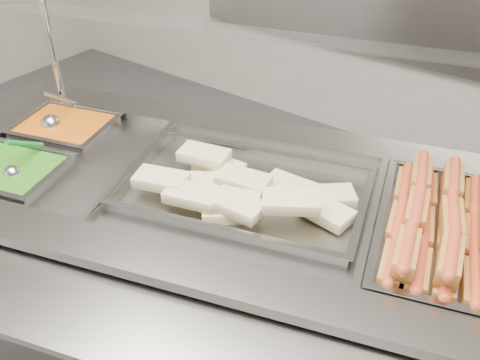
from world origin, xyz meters
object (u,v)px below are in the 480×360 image
Objects in this scene: sneeze_guard at (249,37)px; pan_wraps at (243,194)px; pan_hotdogs at (445,241)px; steam_counter at (226,291)px; serving_spoon at (15,168)px; ladle at (52,123)px.

sneeze_guard is 2.17× the size of pan_wraps.
pan_hotdogs is 0.58m from pan_wraps.
pan_hotdogs is at bearing 16.63° from steam_counter.
pan_wraps is at bearing 29.15° from serving_spoon.
pan_wraps is (-0.56, -0.17, 0.02)m from pan_hotdogs.
serving_spoon reaches higher than steam_counter.
pan_wraps is 0.71m from serving_spoon.
steam_counter is at bearing -163.37° from pan_hotdogs.
steam_counter is 0.86m from ladle.
serving_spoon is (-0.62, -0.35, 0.04)m from pan_wraps.
pan_hotdogs and pan_wraps have the same top height.
pan_hotdogs is 1.29m from serving_spoon.
steam_counter is 0.77m from pan_hotdogs.
ladle reaches higher than pan_wraps.
pan_hotdogs reaches higher than steam_counter.
ladle is (-1.33, -0.26, 0.05)m from pan_hotdogs.
sneeze_guard is 9.46× the size of serving_spoon.
sneeze_guard reaches higher than ladle.
serving_spoon is (-0.56, -0.33, 0.47)m from steam_counter.
pan_hotdogs is (0.68, -0.03, -0.42)m from sneeze_guard.
ladle is at bearing -169.06° from pan_hotdogs.
serving_spoon is (-1.18, -0.51, 0.05)m from pan_hotdogs.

